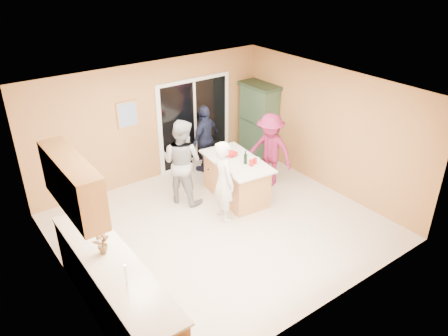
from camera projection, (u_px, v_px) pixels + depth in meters
floor at (221, 227)px, 8.15m from camera, size 5.50×5.50×0.00m
ceiling at (220, 92)px, 6.96m from camera, size 5.50×5.00×0.10m
wall_back at (152, 122)px, 9.35m from camera, size 5.50×0.10×2.60m
wall_front at (331, 234)px, 5.77m from camera, size 5.50×0.10×2.60m
wall_left at (62, 217)px, 6.11m from camera, size 0.10×5.00×2.60m
wall_right at (328, 129)px, 9.00m from camera, size 0.10×5.00×2.60m
left_cabinet_run at (120, 297)px, 5.90m from camera, size 0.65×3.05×1.24m
upper_cabinets at (72, 184)px, 5.80m from camera, size 0.35×1.60×0.75m
sliding_door at (195, 123)px, 9.99m from camera, size 1.90×0.07×2.10m
framed_picture at (128, 115)px, 8.90m from camera, size 0.46×0.04×0.56m
kitchen_island at (236, 180)px, 8.95m from camera, size 1.04×1.70×0.85m
green_hutch at (258, 123)px, 10.41m from camera, size 0.53×1.01×1.85m
woman_white at (224, 181)px, 8.06m from camera, size 0.46×0.63×1.60m
woman_grey at (182, 162)px, 8.61m from camera, size 0.98×1.06×1.75m
woman_navy at (205, 138)px, 9.87m from camera, size 0.99×0.69×1.56m
woman_magenta at (270, 150)px, 9.25m from camera, size 0.90×1.18×1.62m
serving_bowl at (230, 154)px, 8.90m from camera, size 0.33×0.33×0.07m
tulip_vase at (101, 240)px, 5.87m from camera, size 0.23×0.16×0.44m
tumbler_near at (251, 163)px, 8.49m from camera, size 0.11×0.11×0.13m
tumbler_far at (255, 161)px, 8.58m from camera, size 0.08×0.08×0.11m
wine_bottle at (245, 159)px, 8.55m from camera, size 0.06×0.06×0.28m
white_plate at (254, 159)px, 8.76m from camera, size 0.25×0.25×0.02m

